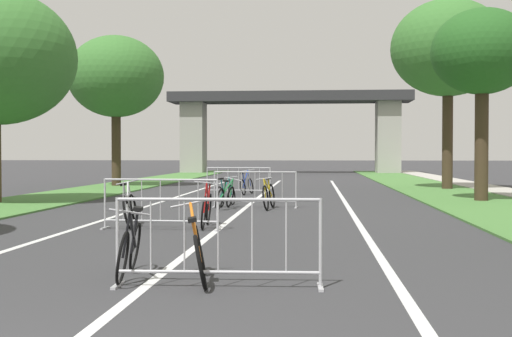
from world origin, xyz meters
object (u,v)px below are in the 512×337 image
Objects in this scene: crowd_barrier_fourth at (239,181)px; bicycle_black_5 at (130,248)px; tree_right_oak_mid at (448,49)px; crowd_barrier_third at (255,190)px; bicycle_yellow_2 at (269,196)px; bicycle_red_7 at (207,209)px; bicycle_silver_1 at (130,209)px; bicycle_blue_4 at (247,185)px; bicycle_green_6 at (225,197)px; crowd_barrier_second at (160,204)px; crowd_barrier_nearest at (218,243)px; bicycle_teal_3 at (226,194)px; tree_left_oak_near at (116,77)px; bicycle_orange_0 at (199,252)px; tree_right_pine_near at (482,54)px.

crowd_barrier_fourth is 1.48× the size of bicycle_black_5.
bicycle_black_5 is at bearing -88.21° from crowd_barrier_fourth.
tree_right_oak_mid reaches higher than crowd_barrier_third.
bicycle_yellow_2 is 1.02× the size of bicycle_black_5.
crowd_barrier_third reaches higher than bicycle_red_7.
crowd_barrier_third is 1.48× the size of bicycle_silver_1.
bicycle_black_5 is (0.26, -17.31, 0.02)m from bicycle_blue_4.
bicycle_black_5 is 1.00× the size of bicycle_green_6.
crowd_barrier_nearest is at bearing -70.74° from crowd_barrier_second.
bicycle_yellow_2 is 1.03× the size of bicycle_teal_3.
tree_left_oak_near is 4.30× the size of bicycle_green_6.
crowd_barrier_third is 5.30m from bicycle_red_7.
bicycle_orange_0 is 1.02× the size of bicycle_red_7.
tree_right_oak_mid is at bearing 61.72° from bicycle_green_6.
bicycle_green_6 is (-1.23, -0.05, -0.03)m from bicycle_yellow_2.
tree_left_oak_near is at bearing 109.38° from crowd_barrier_second.
crowd_barrier_fourth is at bearing -90.15° from bicycle_red_7.
tree_left_oak_near is 14.94m from bicycle_green_6.
bicycle_blue_4 is (-8.30, -4.07, -5.72)m from tree_right_oak_mid.
crowd_barrier_second is 11.63m from crowd_barrier_fourth.
tree_left_oak_near is 15.49m from bicycle_yellow_2.
crowd_barrier_third is 11.13m from bicycle_black_5.
crowd_barrier_second is at bearing -82.46° from bicycle_blue_4.
tree_right_oak_mid is 18.38m from bicycle_red_7.
bicycle_black_5 is at bearing -81.05° from crowd_barrier_second.
crowd_barrier_second is at bearing -39.08° from bicycle_silver_1.
crowd_barrier_nearest is 1.46× the size of bicycle_yellow_2.
bicycle_red_7 is (0.22, -4.71, 0.04)m from bicycle_green_6.
crowd_barrier_nearest is 11.64m from crowd_barrier_third.
crowd_barrier_second is 1.01× the size of crowd_barrier_fourth.
bicycle_silver_1 is 0.98× the size of bicycle_blue_4.
bicycle_teal_3 is at bearing 85.84° from bicycle_orange_0.
bicycle_silver_1 is at bearing -138.45° from tree_right_pine_near.
crowd_barrier_second is 5.99m from crowd_barrier_third.
bicycle_teal_3 is 1.03m from bicycle_green_6.
tree_right_oak_mid is 14.75m from bicycle_green_6.
crowd_barrier_fourth is 1.45× the size of bicycle_blue_4.
bicycle_green_6 is (6.85, -12.37, -4.83)m from tree_left_oak_near.
bicycle_yellow_2 is 6.83m from bicycle_blue_4.
bicycle_red_7 is (0.87, 0.54, -0.13)m from crowd_barrier_second.
bicycle_green_6 is at bearing -90.35° from bicycle_red_7.
crowd_barrier_nearest is 1.31m from bicycle_black_5.
bicycle_orange_0 is 1.04× the size of bicycle_black_5.
bicycle_yellow_2 is at bearing 11.16° from bicycle_green_6.
crowd_barrier_second is 1.04m from bicycle_red_7.
bicycle_blue_4 is (6.77, -5.61, -4.83)m from tree_left_oak_near.
bicycle_orange_0 is at bearing -75.88° from bicycle_blue_4.
tree_left_oak_near is 18.62m from bicycle_silver_1.
tree_left_oak_near is 24.45m from bicycle_black_5.
tree_left_oak_near is 1.14× the size of tree_right_pine_near.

